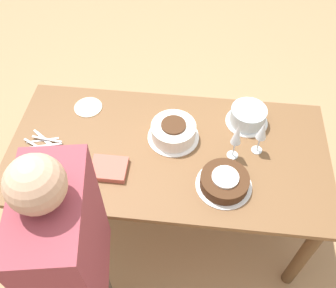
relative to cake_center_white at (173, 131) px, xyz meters
name	(u,v)px	position (x,y,z in m)	size (l,w,h in m)	color
ground_plane	(168,216)	(-0.02, -0.09, -0.79)	(12.00, 12.00, 0.00)	#A87F56
dining_table	(168,162)	(-0.02, -0.09, -0.16)	(1.69, 0.83, 0.74)	brown
cake_center_white	(173,131)	(0.00, 0.00, 0.00)	(0.28, 0.28, 0.11)	white
cake_front_chocolate	(224,181)	(0.28, -0.28, -0.01)	(0.28, 0.28, 0.08)	white
cake_back_decorated	(248,116)	(0.40, 0.15, 0.00)	(0.23, 0.23, 0.10)	white
wine_glass_near	(237,135)	(0.32, -0.09, 0.12)	(0.06, 0.06, 0.24)	silver
wine_glass_far	(262,132)	(0.45, -0.04, 0.10)	(0.06, 0.06, 0.22)	silver
dessert_plate_left	(88,107)	(-0.51, 0.17, -0.05)	(0.16, 0.16, 0.01)	beige
fork_pile	(43,141)	(-0.69, -0.11, -0.04)	(0.21, 0.16, 0.02)	silver
napkin_stack	(109,168)	(-0.30, -0.25, -0.03)	(0.18, 0.15, 0.03)	#B75B4C
person_cutting	(74,259)	(-0.30, -0.79, 0.13)	(0.29, 0.43, 1.54)	#4C4238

